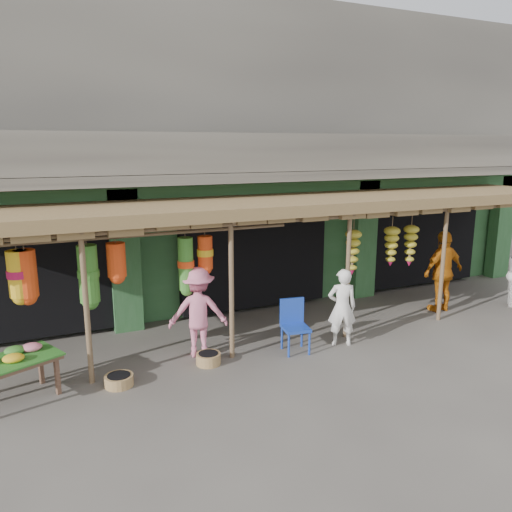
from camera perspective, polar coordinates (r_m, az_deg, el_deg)
name	(u,v)px	position (r m, az deg, el deg)	size (l,w,h in m)	color
ground	(298,341)	(10.24, 4.80, -9.62)	(80.00, 80.00, 0.00)	#514C47
building	(214,163)	(13.94, -4.77, 10.52)	(16.40, 6.80, 7.00)	gray
awning	(274,210)	(10.19, 2.07, 5.32)	(14.00, 2.70, 2.79)	brown
flower_table	(12,361)	(8.58, -26.15, -10.75)	(1.55, 1.27, 0.81)	brown
blue_chair	(294,322)	(9.59, 4.37, -7.58)	(0.54, 0.55, 1.00)	#1A3DAE
basket_mid	(119,381)	(8.70, -15.38, -13.56)	(0.47, 0.47, 0.18)	olive
basket_right	(208,359)	(9.19, -5.46, -11.61)	(0.44, 0.44, 0.20)	#977046
person_front	(342,307)	(9.90, 9.80, -5.80)	(0.56, 0.37, 1.54)	white
person_vendor	(443,271)	(12.48, 20.60, -1.65)	(1.13, 0.47, 1.93)	#C56A12
person_shopper	(198,312)	(9.32, -6.64, -6.35)	(1.10, 0.63, 1.70)	pink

